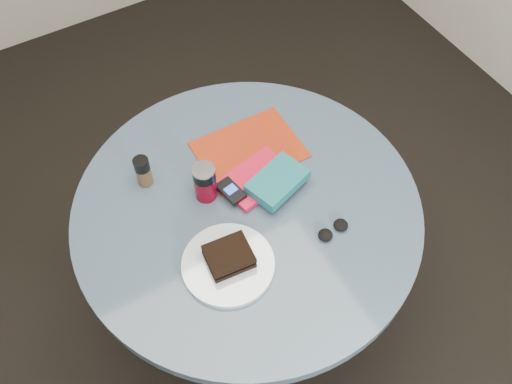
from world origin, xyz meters
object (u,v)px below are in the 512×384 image
plate (228,265)px  soda_can (205,182)px  red_book (256,178)px  magazine (249,150)px  table (248,235)px  pepper_grinder (143,171)px  headphones (333,230)px  mp3_player (231,191)px  novel (277,181)px  sandwich (229,256)px

plate → soda_can: bearing=76.4°
soda_can → red_book: 0.16m
magazine → table: bearing=-120.8°
plate → pepper_grinder: 0.37m
headphones → plate: bearing=169.7°
red_book → table: bearing=-148.8°
soda_can → magazine: size_ratio=0.40×
mp3_player → headphones: 0.31m
red_book → novel: size_ratio=1.19×
pepper_grinder → headphones: pepper_grinder is taller
pepper_grinder → table: bearing=-46.4°
sandwich → novel: (0.24, 0.14, 0.00)m
pepper_grinder → red_book: bearing=-29.7°
plate → pepper_grinder: pepper_grinder is taller
magazine → headphones: size_ratio=3.10×
plate → novel: size_ratio=1.47×
soda_can → headphones: soda_can is taller
mp3_player → plate: bearing=-121.0°
red_book → pepper_grinder: bearing=138.9°
plate → novel: 0.29m
table → sandwich: (-0.13, -0.13, 0.20)m
novel → mp3_player: (-0.13, 0.04, -0.01)m
red_book → headphones: bearing=-81.3°
table → sandwich: 0.27m
pepper_grinder → novel: (0.32, -0.22, -0.01)m
soda_can → mp3_player: bearing=-35.9°
headphones → sandwich: bearing=168.2°
sandwich → red_book: sandwich is taller
magazine → mp3_player: (-0.13, -0.12, 0.03)m
plate → magazine: 0.40m
pepper_grinder → headphones: size_ratio=1.04×
pepper_grinder → magazine: pepper_grinder is taller
novel → mp3_player: bearing=143.0°
soda_can → red_book: size_ratio=0.61×
table → soda_can: 0.26m
sandwich → novel: bearing=30.8°
plate → pepper_grinder: (-0.08, 0.36, 0.05)m
sandwich → red_book: size_ratio=0.63×
soda_can → pepper_grinder: soda_can is taller
plate → red_book: bearing=44.5°
plate → sandwich: 0.03m
table → soda_can: size_ratio=8.20×
red_book → headphones: 0.27m
table → novel: (0.11, 0.01, 0.20)m
plate → novel: (0.24, 0.15, 0.03)m
red_book → mp3_player: 0.09m
table → plate: size_ratio=4.03×
table → red_book: 0.20m
magazine → red_book: (-0.04, -0.11, 0.01)m
pepper_grinder → plate: bearing=-78.2°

